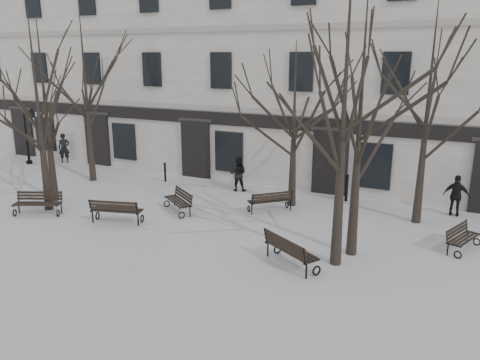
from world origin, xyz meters
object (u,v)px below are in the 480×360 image
Objects in this scene: bench_1 at (116,210)px; bench_3 at (179,200)px; tree_1 at (36,89)px; tree_2 at (346,72)px; bench_4 at (270,200)px; bench_2 at (290,250)px; bench_0 at (38,203)px; bench_5 at (462,237)px; tree_3 at (361,97)px; lamp_post at (29,132)px; tree_0 at (44,90)px.

bench_1 is 1.14× the size of bench_3.
tree_1 is 0.86× the size of tree_2.
bench_4 is (8.30, 3.63, -4.37)m from tree_1.
bench_3 is at bearing 4.93° from bench_2.
bench_2 is (10.53, -0.12, 0.04)m from bench_0.
tree_2 reaches higher than bench_5.
tree_2 is at bearing -105.50° from tree_3.
bench_2 is at bearing 9.16° from bench_3.
bench_1 reaches higher than bench_5.
bench_2 reaches higher than bench_5.
bench_4 is at bearing 60.77° from bench_3.
bench_4 is 0.52× the size of lamp_post.
tree_3 reaches higher than lamp_post.
bench_5 is at bearing 10.35° from tree_1.
tree_2 is 20.41m from lamp_post.
bench_0 is 1.07× the size of bench_3.
bench_3 is at bearing -15.72° from lamp_post.
bench_4 is at bearing 104.09° from bench_5.
tree_3 reaches higher than bench_2.
tree_2 reaches higher than bench_0.
tree_0 is at bearing 175.42° from tree_2.
bench_1 is at bearing -14.34° from tree_0.
tree_3 is (12.90, -0.07, 0.18)m from tree_0.
tree_2 reaches higher than bench_3.
tree_3 is 2.43× the size of lamp_post.
lamp_post reaches higher than bench_5.
tree_1 reaches higher than bench_0.
bench_1 is at bearing -173.09° from tree_3.
tree_1 is 12.21m from tree_3.
tree_1 reaches higher than bench_2.
tree_1 is 2.40× the size of lamp_post.
tree_3 is (12.17, 0.93, 0.07)m from tree_1.
tree_2 is at bearing 18.89° from bench_3.
bench_5 is (16.02, 1.79, -4.30)m from tree_0.
tree_1 reaches higher than tree_0.
bench_1 is 12.42m from lamp_post.
tree_2 is 8.89m from bench_3.
bench_4 is at bearing -29.98° from bench_2.
tree_2 is 4.57× the size of bench_2.
tree_3 reaches higher than bench_0.
bench_1 is 2.57m from bench_3.
tree_3 is at bearing 74.50° from tree_2.
tree_3 is 8.52m from bench_3.
tree_2 is 4.52× the size of bench_1.
bench_2 is 1.19× the size of bench_4.
lamp_post is (-6.64, 4.54, -2.87)m from tree_0.
tree_2 is at bearing -21.66° from bench_0.
tree_3 is 3.97× the size of bench_2.
tree_2 is (12.64, -1.01, 0.92)m from tree_0.
bench_1 is (4.34, -1.11, -4.22)m from tree_0.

